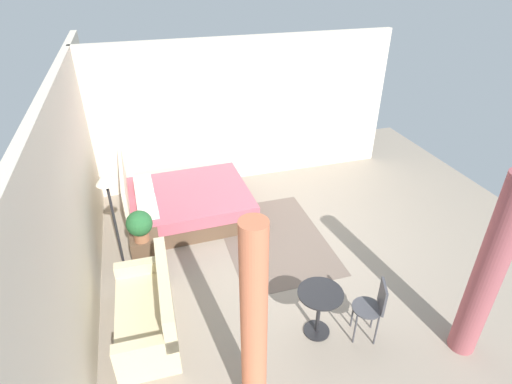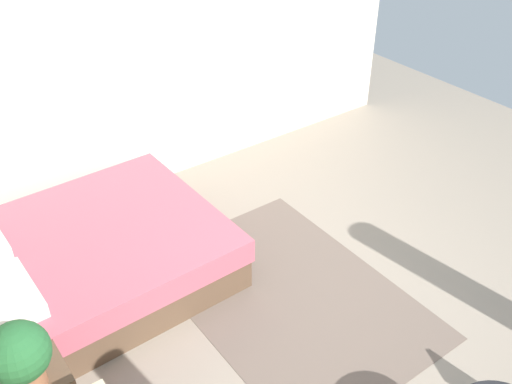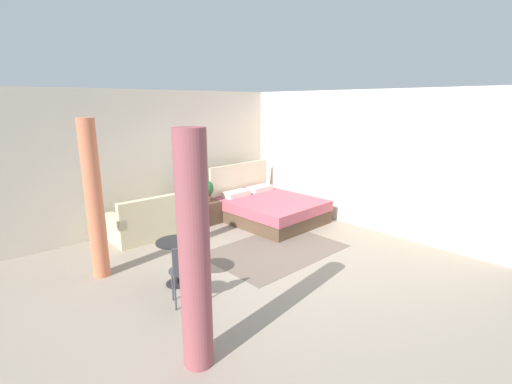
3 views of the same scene
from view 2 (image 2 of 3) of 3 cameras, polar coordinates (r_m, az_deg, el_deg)
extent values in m
cube|color=gray|center=(4.91, 7.27, -11.39)|extent=(8.30, 9.07, 0.02)
cube|color=beige|center=(5.98, -9.39, 13.91)|extent=(0.12, 6.07, 2.89)
cube|color=#66564C|center=(4.97, 3.41, -10.18)|extent=(2.38, 1.64, 0.01)
cube|color=brown|center=(5.19, -15.57, -7.31)|extent=(1.78, 2.10, 0.29)
cube|color=#B25160|center=(5.03, -16.01, -5.13)|extent=(1.82, 2.14, 0.22)
cube|color=silver|center=(4.51, -23.11, -9.37)|extent=(0.63, 0.33, 0.12)
cylinder|color=#935B3D|center=(3.94, -21.75, -16.74)|extent=(0.22, 0.22, 0.14)
sphere|color=#235B2D|center=(3.77, -22.51, -14.48)|extent=(0.38, 0.38, 0.38)
camera|label=1|loc=(2.62, 136.10, -7.85)|focal=28.46mm
camera|label=3|loc=(6.90, 68.64, 5.71)|focal=25.46mm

